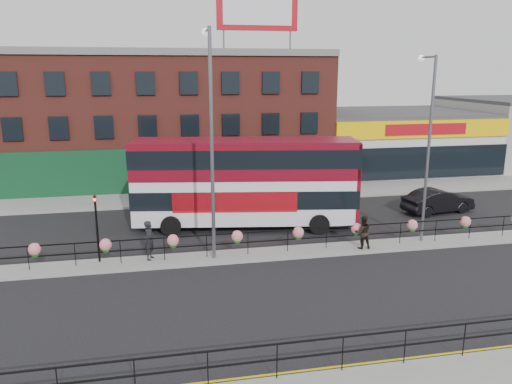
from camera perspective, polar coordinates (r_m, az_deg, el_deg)
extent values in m
plane|color=black|center=(24.75, 1.37, -7.25)|extent=(120.00, 120.00, 0.00)
cube|color=gray|center=(36.01, -2.81, -0.42)|extent=(60.00, 4.00, 0.15)
cube|color=gray|center=(24.73, 1.37, -7.09)|extent=(60.00, 1.60, 0.15)
cube|color=gold|center=(16.41, 9.24, -19.11)|extent=(60.00, 0.10, 0.01)
cube|color=gold|center=(16.27, 9.47, -19.44)|extent=(60.00, 0.10, 0.01)
cube|color=brown|center=(42.73, -9.88, 8.33)|extent=(25.00, 12.00, 10.00)
cube|color=#3F3F42|center=(42.58, -10.17, 15.25)|extent=(25.00, 12.00, 0.30)
cube|color=#0E3D20|center=(37.18, -9.39, 2.43)|extent=(25.00, 0.25, 3.40)
cube|color=silver|center=(47.91, 15.02, 5.62)|extent=(15.00, 12.00, 5.00)
cube|color=#3F3F42|center=(47.64, 15.22, 8.77)|extent=(15.00, 12.00, 0.30)
cube|color=#F8C603|center=(42.38, 18.78, 6.82)|extent=(15.00, 0.25, 1.40)
cube|color=#A70C16|center=(42.27, 18.87, 6.79)|extent=(7.00, 0.10, 0.90)
cube|color=black|center=(42.75, 18.51, 3.23)|extent=(15.00, 0.25, 2.60)
cube|color=#A70C16|center=(38.55, 0.16, 20.18)|extent=(6.00, 0.25, 3.00)
cube|color=silver|center=(38.42, 0.20, 20.20)|extent=(5.10, 0.04, 2.25)
cylinder|color=slate|center=(37.95, -3.71, 16.92)|extent=(0.12, 0.12, 1.40)
cylinder|color=slate|center=(38.94, 3.92, 16.84)|extent=(0.12, 0.12, 1.40)
cube|color=black|center=(24.33, 1.39, -4.51)|extent=(30.00, 0.05, 0.05)
cube|color=black|center=(24.49, 1.38, -5.61)|extent=(30.00, 0.05, 0.05)
cylinder|color=black|center=(24.69, -24.59, -6.88)|extent=(0.04, 0.04, 1.10)
cylinder|color=black|center=(24.29, -19.97, -6.77)|extent=(0.04, 0.04, 1.10)
cylinder|color=black|center=(24.05, -15.23, -6.62)|extent=(0.04, 0.04, 1.10)
cylinder|color=black|center=(23.97, -10.44, -6.41)|extent=(0.04, 0.04, 1.10)
cylinder|color=black|center=(24.06, -5.65, -6.17)|extent=(0.04, 0.04, 1.10)
cylinder|color=black|center=(24.32, -0.93, -5.88)|extent=(0.04, 0.04, 1.10)
cylinder|color=black|center=(24.74, 3.65, -5.57)|extent=(0.04, 0.04, 1.10)
cylinder|color=black|center=(25.31, 8.05, -5.23)|extent=(0.04, 0.04, 1.10)
cylinder|color=black|center=(26.02, 12.23, -4.88)|extent=(0.04, 0.04, 1.10)
cylinder|color=black|center=(26.86, 16.16, -4.53)|extent=(0.04, 0.04, 1.10)
cylinder|color=black|center=(27.81, 19.84, -4.18)|extent=(0.04, 0.04, 1.10)
cylinder|color=black|center=(28.88, 23.25, -3.84)|extent=(0.04, 0.04, 1.10)
cylinder|color=black|center=(30.04, 26.41, -3.52)|extent=(0.04, 0.04, 1.10)
sphere|color=#DE7482|center=(24.49, -23.98, -5.99)|extent=(0.56, 0.56, 0.56)
sphere|color=#185017|center=(24.56, -23.93, -6.49)|extent=(0.36, 0.36, 0.36)
sphere|color=#DE7482|center=(23.97, -16.82, -5.77)|extent=(0.56, 0.56, 0.56)
sphere|color=#185017|center=(24.05, -16.78, -6.29)|extent=(0.36, 0.36, 0.36)
sphere|color=#DE7482|center=(23.85, -9.47, -5.46)|extent=(0.56, 0.56, 0.56)
sphere|color=#185017|center=(23.92, -9.45, -5.98)|extent=(0.36, 0.36, 0.36)
sphere|color=#DE7482|center=(24.11, -2.17, -5.06)|extent=(0.56, 0.56, 0.56)
sphere|color=#185017|center=(24.18, -2.17, -5.58)|extent=(0.36, 0.36, 0.36)
sphere|color=#DE7482|center=(24.75, 4.85, -4.60)|extent=(0.56, 0.56, 0.56)
sphere|color=#185017|center=(24.82, 4.84, -5.11)|extent=(0.36, 0.36, 0.36)
sphere|color=#DE7482|center=(25.73, 11.42, -4.11)|extent=(0.56, 0.56, 0.56)
sphere|color=#185017|center=(25.80, 11.40, -4.60)|extent=(0.36, 0.36, 0.36)
sphere|color=#DE7482|center=(27.03, 17.42, -3.61)|extent=(0.56, 0.56, 0.56)
sphere|color=#185017|center=(27.10, 17.39, -4.08)|extent=(0.36, 0.36, 0.36)
sphere|color=#DE7482|center=(28.60, 22.82, -3.13)|extent=(0.56, 0.56, 0.56)
sphere|color=#185017|center=(28.66, 22.78, -3.57)|extent=(0.36, 0.36, 0.36)
cube|color=black|center=(14.91, 2.44, -16.97)|extent=(20.00, 0.05, 0.05)
cube|color=black|center=(15.17, 2.42, -18.57)|extent=(20.00, 0.05, 0.05)
cylinder|color=black|center=(14.90, -13.69, -19.89)|extent=(0.04, 0.04, 1.10)
cylinder|color=black|center=(14.92, -5.53, -19.49)|extent=(0.04, 0.04, 1.10)
cylinder|color=black|center=(15.20, 2.42, -18.75)|extent=(0.04, 0.04, 1.10)
cylinder|color=black|center=(15.73, 9.87, -17.74)|extent=(0.04, 0.04, 1.10)
cylinder|color=black|center=(16.49, 16.65, -16.56)|extent=(0.04, 0.04, 1.10)
cylinder|color=black|center=(17.44, 22.69, -15.31)|extent=(0.04, 0.04, 1.10)
cube|color=silver|center=(28.36, -1.27, 1.23)|extent=(12.80, 4.83, 4.55)
cube|color=#620916|center=(28.10, -1.28, 3.83)|extent=(12.87, 4.90, 2.05)
cube|color=black|center=(28.54, -1.26, -0.33)|extent=(12.89, 4.92, 1.02)
cube|color=black|center=(28.08, -1.29, 4.17)|extent=(12.91, 4.94, 1.02)
cube|color=#620916|center=(27.95, -1.30, 5.85)|extent=(12.80, 4.83, 0.14)
cube|color=#620916|center=(29.10, 11.04, 1.30)|extent=(0.67, 2.90, 4.55)
cube|color=#A70C16|center=(27.16, -2.42, -1.19)|extent=(6.74, 1.14, 1.14)
cylinder|color=black|center=(27.80, -9.69, -3.84)|extent=(1.18, 0.52, 1.14)
cylinder|color=black|center=(30.50, -9.00, -2.23)|extent=(1.18, 0.52, 1.14)
cylinder|color=black|center=(27.89, 7.25, -3.68)|extent=(1.18, 0.52, 1.14)
cylinder|color=black|center=(30.59, 6.41, -2.10)|extent=(1.18, 0.52, 1.14)
imported|color=black|center=(33.87, 20.09, -0.96)|extent=(3.17, 5.19, 1.53)
imported|color=black|center=(24.08, -12.06, -5.41)|extent=(0.97, 0.88, 1.88)
imported|color=black|center=(25.56, 12.11, -4.52)|extent=(0.87, 0.71, 1.69)
cylinder|color=slate|center=(22.76, -5.07, 5.02)|extent=(0.17, 0.17, 10.57)
cylinder|color=slate|center=(23.36, -5.57, 17.97)|extent=(0.11, 1.59, 0.11)
sphere|color=silver|center=(24.14, -5.77, 17.70)|extent=(0.38, 0.38, 0.38)
cylinder|color=slate|center=(26.70, 19.10, 4.39)|extent=(0.15, 0.15, 9.46)
cylinder|color=slate|center=(27.03, 19.11, 14.38)|extent=(0.09, 1.42, 0.09)
sphere|color=silver|center=(27.64, 18.35, 14.31)|extent=(0.34, 0.34, 0.34)
cylinder|color=black|center=(24.19, -17.70, -4.04)|extent=(0.10, 0.10, 3.20)
imported|color=black|center=(23.77, -17.97, -0.36)|extent=(0.15, 0.18, 0.90)
sphere|color=#FF190C|center=(23.70, -17.97, -0.85)|extent=(0.14, 0.14, 0.14)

